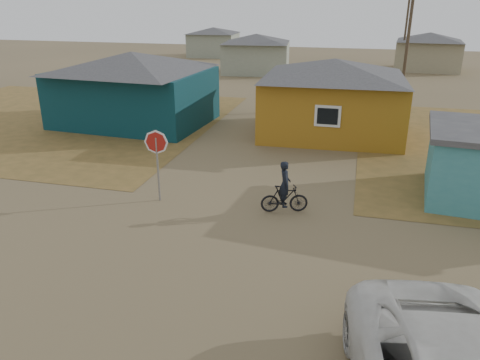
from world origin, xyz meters
name	(u,v)px	position (x,y,z in m)	size (l,w,h in m)	color
ground	(200,261)	(0.00, 0.00, 0.00)	(120.00, 120.00, 0.00)	brown
grass_nw	(48,119)	(-14.00, 13.00, 0.01)	(20.00, 18.00, 0.00)	brown
house_teal	(134,87)	(-8.50, 13.50, 2.05)	(8.93, 7.08, 4.00)	#092C33
house_yellow	(333,96)	(2.50, 14.00, 2.00)	(7.72, 6.76, 3.90)	#A06C18
house_pale_west	(256,53)	(-6.00, 34.00, 1.86)	(7.04, 6.15, 3.60)	gray
house_beige_east	(428,51)	(10.00, 40.00, 1.86)	(6.95, 6.05, 3.60)	gray
house_pale_north	(213,41)	(-14.00, 46.00, 1.75)	(6.28, 5.81, 3.40)	gray
utility_pole_near	(408,42)	(6.50, 22.00, 4.14)	(1.40, 0.20, 8.00)	#46382A
utility_pole_far	(406,27)	(7.50, 38.00, 4.14)	(1.40, 0.20, 8.00)	#46382A
stop_sign	(157,150)	(-2.74, 3.59, 1.89)	(0.82, 0.30, 2.58)	gray
cyclist	(285,194)	(1.71, 3.74, 0.65)	(1.65, 0.89, 1.80)	black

